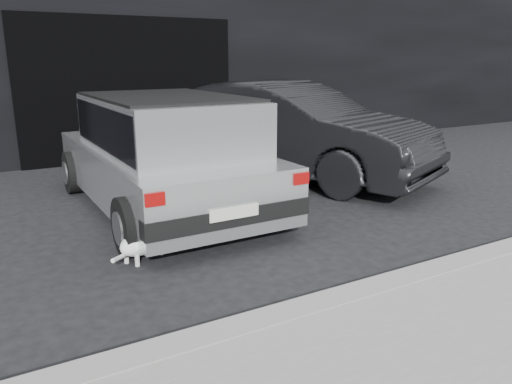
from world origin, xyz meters
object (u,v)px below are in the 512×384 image
second_car (289,130)px  cat_siamese (238,222)px  silver_hatchback (164,148)px  cat_white (146,239)px

second_car → cat_siamese: size_ratio=5.67×
silver_hatchback → cat_siamese: bearing=-73.9°
silver_hatchback → second_car: second_car is taller
second_car → cat_white: second_car is taller
second_car → cat_siamese: second_car is taller
silver_hatchback → second_car: (2.34, 0.74, -0.03)m
silver_hatchback → cat_white: 1.70m
silver_hatchback → cat_siamese: size_ratio=4.83×
cat_siamese → cat_white: size_ratio=1.12×
second_car → cat_white: size_ratio=6.37×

